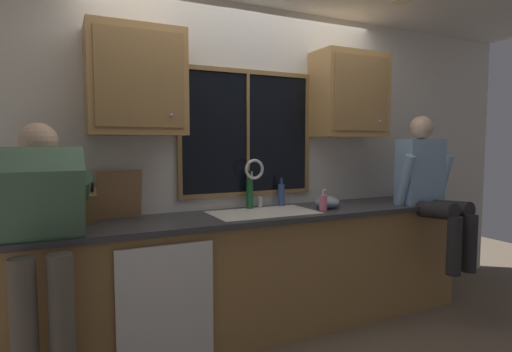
{
  "coord_description": "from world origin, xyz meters",
  "views": [
    {
      "loc": [
        -1.37,
        -3.05,
        1.45
      ],
      "look_at": [
        -0.03,
        -0.3,
        1.2
      ],
      "focal_mm": 28.77,
      "sensor_mm": 36.0,
      "label": 1
    }
  ],
  "objects_px": {
    "soap_dispenser": "(323,202)",
    "person_sitting_on_counter": "(429,183)",
    "knife_block": "(86,207)",
    "bottle_tall_clear": "(250,193)",
    "mixing_bowl": "(327,202)",
    "person_standing": "(41,234)",
    "bottle_green_glass": "(281,194)",
    "cutting_board": "(119,195)"
  },
  "relations": [
    {
      "from": "knife_block",
      "to": "soap_dispenser",
      "type": "bearing_deg",
      "value": -8.41
    },
    {
      "from": "mixing_bowl",
      "to": "cutting_board",
      "type": "bearing_deg",
      "value": 171.17
    },
    {
      "from": "knife_block",
      "to": "bottle_tall_clear",
      "type": "xyz_separation_m",
      "value": [
        1.22,
        0.1,
        0.02
      ]
    },
    {
      "from": "person_sitting_on_counter",
      "to": "knife_block",
      "type": "xyz_separation_m",
      "value": [
        -2.68,
        0.39,
        -0.08
      ]
    },
    {
      "from": "person_standing",
      "to": "bottle_tall_clear",
      "type": "distance_m",
      "value": 1.57
    },
    {
      "from": "cutting_board",
      "to": "bottle_tall_clear",
      "type": "height_order",
      "value": "cutting_board"
    },
    {
      "from": "mixing_bowl",
      "to": "soap_dispenser",
      "type": "distance_m",
      "value": 0.15
    },
    {
      "from": "soap_dispenser",
      "to": "bottle_green_glass",
      "type": "distance_m",
      "value": 0.4
    },
    {
      "from": "bottle_green_glass",
      "to": "bottle_tall_clear",
      "type": "height_order",
      "value": "bottle_tall_clear"
    },
    {
      "from": "bottle_tall_clear",
      "to": "mixing_bowl",
      "type": "bearing_deg",
      "value": -22.7
    },
    {
      "from": "person_standing",
      "to": "person_sitting_on_counter",
      "type": "xyz_separation_m",
      "value": [
        2.94,
        0.05,
        0.14
      ]
    },
    {
      "from": "cutting_board",
      "to": "soap_dispenser",
      "type": "bearing_deg",
      "value": -13.32
    },
    {
      "from": "cutting_board",
      "to": "bottle_tall_clear",
      "type": "bearing_deg",
      "value": -0.12
    },
    {
      "from": "person_standing",
      "to": "bottle_green_glass",
      "type": "xyz_separation_m",
      "value": [
        1.77,
        0.54,
        0.06
      ]
    },
    {
      "from": "mixing_bowl",
      "to": "person_sitting_on_counter",
      "type": "bearing_deg",
      "value": -15.21
    },
    {
      "from": "person_sitting_on_counter",
      "to": "mixing_bowl",
      "type": "distance_m",
      "value": 0.92
    },
    {
      "from": "person_sitting_on_counter",
      "to": "knife_block",
      "type": "distance_m",
      "value": 2.71
    },
    {
      "from": "person_sitting_on_counter",
      "to": "soap_dispenser",
      "type": "height_order",
      "value": "person_sitting_on_counter"
    },
    {
      "from": "person_standing",
      "to": "bottle_green_glass",
      "type": "distance_m",
      "value": 1.85
    },
    {
      "from": "cutting_board",
      "to": "bottle_green_glass",
      "type": "bearing_deg",
      "value": 0.39
    },
    {
      "from": "person_sitting_on_counter",
      "to": "mixing_bowl",
      "type": "bearing_deg",
      "value": 164.79
    },
    {
      "from": "person_standing",
      "to": "bottle_tall_clear",
      "type": "xyz_separation_m",
      "value": [
        1.47,
        0.53,
        0.09
      ]
    },
    {
      "from": "cutting_board",
      "to": "soap_dispenser",
      "type": "relative_size",
      "value": 2.02
    },
    {
      "from": "person_standing",
      "to": "person_sitting_on_counter",
      "type": "distance_m",
      "value": 2.94
    },
    {
      "from": "person_standing",
      "to": "bottle_green_glass",
      "type": "bearing_deg",
      "value": 16.91
    },
    {
      "from": "person_standing",
      "to": "mixing_bowl",
      "type": "xyz_separation_m",
      "value": [
        2.06,
        0.28,
        0.0
      ]
    },
    {
      "from": "mixing_bowl",
      "to": "bottle_tall_clear",
      "type": "bearing_deg",
      "value": 157.3
    },
    {
      "from": "knife_block",
      "to": "cutting_board",
      "type": "distance_m",
      "value": 0.25
    },
    {
      "from": "person_sitting_on_counter",
      "to": "bottle_tall_clear",
      "type": "bearing_deg",
      "value": 161.72
    },
    {
      "from": "soap_dispenser",
      "to": "bottle_tall_clear",
      "type": "bearing_deg",
      "value": 143.66
    },
    {
      "from": "soap_dispenser",
      "to": "person_sitting_on_counter",
      "type": "bearing_deg",
      "value": -7.84
    },
    {
      "from": "bottle_green_glass",
      "to": "cutting_board",
      "type": "bearing_deg",
      "value": -179.61
    },
    {
      "from": "person_standing",
      "to": "mixing_bowl",
      "type": "relative_size",
      "value": 7.68
    },
    {
      "from": "knife_block",
      "to": "cutting_board",
      "type": "relative_size",
      "value": 0.94
    },
    {
      "from": "cutting_board",
      "to": "mixing_bowl",
      "type": "bearing_deg",
      "value": -8.83
    },
    {
      "from": "knife_block",
      "to": "bottle_tall_clear",
      "type": "bearing_deg",
      "value": 4.5
    },
    {
      "from": "person_sitting_on_counter",
      "to": "person_standing",
      "type": "bearing_deg",
      "value": -179.12
    },
    {
      "from": "cutting_board",
      "to": "bottle_tall_clear",
      "type": "xyz_separation_m",
      "value": [
        1.0,
        -0.0,
        -0.04
      ]
    },
    {
      "from": "cutting_board",
      "to": "mixing_bowl",
      "type": "relative_size",
      "value": 1.69
    },
    {
      "from": "cutting_board",
      "to": "bottle_green_glass",
      "type": "relative_size",
      "value": 1.43
    },
    {
      "from": "knife_block",
      "to": "mixing_bowl",
      "type": "bearing_deg",
      "value": -4.68
    },
    {
      "from": "person_sitting_on_counter",
      "to": "bottle_green_glass",
      "type": "height_order",
      "value": "person_sitting_on_counter"
    }
  ]
}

